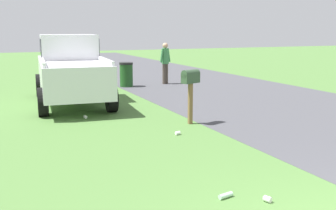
{
  "coord_description": "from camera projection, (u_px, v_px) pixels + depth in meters",
  "views": [
    {
      "loc": [
        -2.18,
        3.63,
        2.26
      ],
      "look_at": [
        4.25,
        0.81,
        0.94
      ],
      "focal_mm": 43.18,
      "sensor_mm": 36.0,
      "label": 1
    }
  ],
  "objects": [
    {
      "name": "road_asphalt",
      "position": [
        313.0,
        114.0,
        10.88
      ],
      "size": [
        60.0,
        6.65,
        0.01
      ],
      "primitive_type": "cube",
      "color": "#47474C",
      "rests_on": "ground"
    },
    {
      "name": "mailbox",
      "position": [
        191.0,
        81.0,
        9.6
      ],
      "size": [
        0.34,
        0.5,
        1.32
      ],
      "rotation": [
        0.0,
        0.0,
        0.33
      ],
      "color": "brown",
      "rests_on": "ground"
    },
    {
      "name": "pickup_truck",
      "position": [
        70.0,
        67.0,
        12.47
      ],
      "size": [
        5.26,
        2.44,
        2.09
      ],
      "rotation": [
        0.0,
        0.0,
        -0.09
      ],
      "color": "silver",
      "rests_on": "ground"
    },
    {
      "name": "trash_bin",
      "position": [
        126.0,
        75.0,
        15.99
      ],
      "size": [
        0.54,
        0.54,
        0.96
      ],
      "color": "#1E4C1E",
      "rests_on": "ground"
    },
    {
      "name": "pedestrian",
      "position": [
        165.0,
        60.0,
        16.72
      ],
      "size": [
        0.3,
        0.54,
        1.7
      ],
      "rotation": [
        0.0,
        0.0,
        0.4
      ],
      "color": "#4C4238",
      "rests_on": "ground"
    },
    {
      "name": "litter_cup_by_mailbox",
      "position": [
        85.0,
        117.0,
        10.38
      ],
      "size": [
        0.11,
        0.09,
        0.08
      ],
      "primitive_type": "cylinder",
      "rotation": [
        0.0,
        1.57,
        0.1
      ],
      "color": "white",
      "rests_on": "ground"
    },
    {
      "name": "litter_cup_far_scatter",
      "position": [
        178.0,
        133.0,
        8.76
      ],
      "size": [
        0.09,
        0.11,
        0.08
      ],
      "primitive_type": "cylinder",
      "rotation": [
        0.0,
        1.57,
        1.66
      ],
      "color": "white",
      "rests_on": "ground"
    },
    {
      "name": "litter_cup_midfield_b",
      "position": [
        268.0,
        199.0,
        5.36
      ],
      "size": [
        0.12,
        0.11,
        0.08
      ],
      "primitive_type": "cylinder",
      "rotation": [
        0.0,
        1.57,
        3.48
      ],
      "color": "white",
      "rests_on": "ground"
    },
    {
      "name": "litter_bottle_near_hydrant",
      "position": [
        226.0,
        195.0,
        5.49
      ],
      "size": [
        0.12,
        0.23,
        0.07
      ],
      "primitive_type": "cylinder",
      "rotation": [
        0.0,
        1.57,
        4.93
      ],
      "color": "#B2D8BF",
      "rests_on": "ground"
    }
  ]
}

